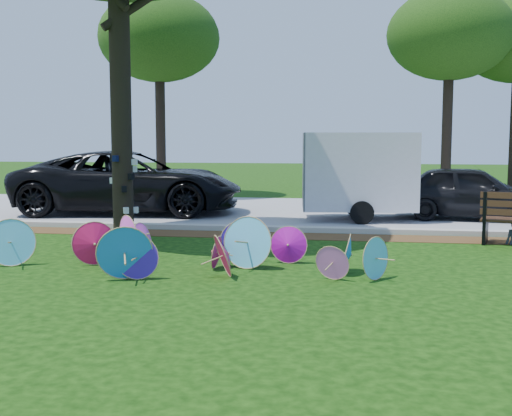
{
  "coord_description": "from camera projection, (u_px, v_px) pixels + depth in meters",
  "views": [
    {
      "loc": [
        2.26,
        -9.63,
        2.2
      ],
      "look_at": [
        0.5,
        2.0,
        0.9
      ],
      "focal_mm": 45.0,
      "sensor_mm": 36.0,
      "label": 1
    }
  ],
  "objects": [
    {
      "name": "black_van",
      "position": [
        129.0,
        182.0,
        18.6
      ],
      "size": [
        6.8,
        3.7,
        1.81
      ],
      "primitive_type": "imported",
      "rotation": [
        0.0,
        0.0,
        1.68
      ],
      "color": "black",
      "rests_on": "ground"
    },
    {
      "name": "mulch_strip",
      "position": [
        251.0,
        235.0,
        14.47
      ],
      "size": [
        90.0,
        1.0,
        0.01
      ],
      "primitive_type": "cube",
      "color": "#472D16",
      "rests_on": "ground"
    },
    {
      "name": "curb",
      "position": [
        255.0,
        228.0,
        15.15
      ],
      "size": [
        90.0,
        0.3,
        0.12
      ],
      "primitive_type": "cube",
      "color": "#B7B5AD",
      "rests_on": "ground"
    },
    {
      "name": "ground",
      "position": [
        205.0,
        278.0,
        10.04
      ],
      "size": [
        90.0,
        90.0,
        0.0
      ],
      "primitive_type": "plane",
      "color": "black",
      "rests_on": "ground"
    },
    {
      "name": "parasol_pile",
      "position": [
        186.0,
        247.0,
        10.71
      ],
      "size": [
        6.81,
        2.47,
        0.9
      ],
      "color": "#54C4F2",
      "rests_on": "ground"
    },
    {
      "name": "bg_trees",
      "position": [
        376.0,
        38.0,
        23.1
      ],
      "size": [
        17.39,
        6.74,
        7.4
      ],
      "color": "black",
      "rests_on": "ground"
    },
    {
      "name": "cargo_trailer",
      "position": [
        359.0,
        171.0,
        17.02
      ],
      "size": [
        3.04,
        2.09,
        2.62
      ],
      "primitive_type": "cube",
      "rotation": [
        0.0,
        0.0,
        0.09
      ],
      "color": "silver",
      "rests_on": "ground"
    },
    {
      "name": "dark_pickup",
      "position": [
        470.0,
        192.0,
        17.18
      ],
      "size": [
        4.45,
        2.21,
        1.46
      ],
      "primitive_type": "imported",
      "rotation": [
        0.0,
        0.0,
        1.45
      ],
      "color": "black",
      "rests_on": "ground"
    },
    {
      "name": "street",
      "position": [
        276.0,
        211.0,
        19.23
      ],
      "size": [
        90.0,
        8.0,
        0.01
      ],
      "primitive_type": "cube",
      "color": "gray",
      "rests_on": "ground"
    }
  ]
}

